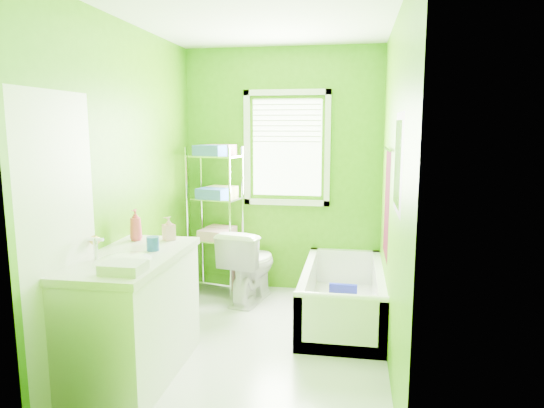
% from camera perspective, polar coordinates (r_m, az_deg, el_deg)
% --- Properties ---
extents(ground, '(2.90, 2.90, 0.00)m').
position_cam_1_polar(ground, '(4.17, -1.89, -16.16)').
color(ground, silver).
rests_on(ground, ground).
extents(room_envelope, '(2.14, 2.94, 2.62)m').
position_cam_1_polar(room_envelope, '(3.78, -2.01, 5.57)').
color(room_envelope, '#418E06').
rests_on(room_envelope, ground).
extents(window, '(0.92, 0.05, 1.22)m').
position_cam_1_polar(window, '(5.17, 1.76, 7.29)').
color(window, white).
rests_on(window, ground).
extents(door, '(0.09, 0.80, 2.00)m').
position_cam_1_polar(door, '(3.33, -23.48, -5.19)').
color(door, white).
rests_on(door, ground).
extents(right_wall_decor, '(0.04, 1.48, 1.17)m').
position_cam_1_polar(right_wall_decor, '(3.71, 13.81, 1.73)').
color(right_wall_decor, '#450814').
rests_on(right_wall_decor, ground).
extents(bathtub, '(0.73, 1.57, 0.51)m').
position_cam_1_polar(bathtub, '(4.63, 8.26, -11.44)').
color(bathtub, white).
rests_on(bathtub, ground).
extents(toilet, '(0.57, 0.82, 0.76)m').
position_cam_1_polar(toilet, '(5.01, -2.65, -7.11)').
color(toilet, white).
rests_on(toilet, ground).
extents(vanity, '(0.61, 1.20, 1.14)m').
position_cam_1_polar(vanity, '(3.65, -16.02, -12.17)').
color(vanity, white).
rests_on(vanity, ground).
extents(wire_shelf_unit, '(0.58, 0.48, 1.59)m').
position_cam_1_polar(wire_shelf_unit, '(5.14, -6.43, -0.01)').
color(wire_shelf_unit, silver).
rests_on(wire_shelf_unit, ground).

